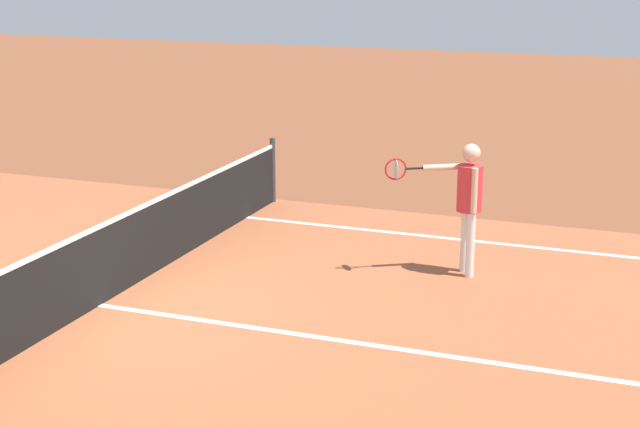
# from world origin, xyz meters

# --- Properties ---
(ground_plane) EXTENTS (60.00, 60.00, 0.00)m
(ground_plane) POSITION_xyz_m (0.00, 0.00, 0.00)
(ground_plane) COLOR brown
(court_surface_inbounds) EXTENTS (10.62, 24.40, 0.00)m
(court_surface_inbounds) POSITION_xyz_m (0.00, 0.00, 0.00)
(court_surface_inbounds) COLOR #9E5433
(court_surface_inbounds) RESTS_ON ground_plane
(line_center_service) EXTENTS (0.10, 6.40, 0.01)m
(line_center_service) POSITION_xyz_m (0.00, -3.20, 0.00)
(line_center_service) COLOR white
(line_center_service) RESTS_ON ground_plane
(net) EXTENTS (10.40, 0.09, 1.07)m
(net) POSITION_xyz_m (0.00, 0.00, 0.49)
(net) COLOR #33383D
(net) RESTS_ON ground_plane
(player_near) EXTENTS (0.62, 1.17, 1.70)m
(player_near) POSITION_xyz_m (2.64, -3.76, 1.06)
(player_near) COLOR white
(player_near) RESTS_ON ground_plane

